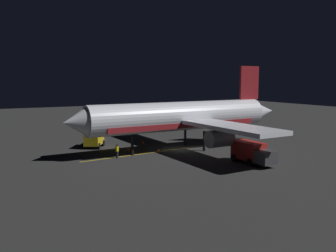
# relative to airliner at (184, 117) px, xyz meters

# --- Properties ---
(ground_plane) EXTENTS (180.00, 180.00, 0.20)m
(ground_plane) POSITION_rel_airliner_xyz_m (-0.03, 0.58, -4.68)
(ground_plane) COLOR #29292A
(apron_guide_stripe) EXTENTS (2.87, 21.36, 0.01)m
(apron_guide_stripe) POSITION_rel_airliner_xyz_m (0.12, 4.58, -4.58)
(apron_guide_stripe) COLOR gold
(apron_guide_stripe) RESTS_ON ground_plane
(airliner) EXTENTS (33.22, 34.36, 11.90)m
(airliner) POSITION_rel_airliner_xyz_m (0.00, 0.00, 0.00)
(airliner) COLOR silver
(airliner) RESTS_ON ground_plane
(baggage_truck) EXTENTS (5.70, 4.66, 2.52)m
(baggage_truck) POSITION_rel_airliner_xyz_m (7.84, 10.56, -3.31)
(baggage_truck) COLOR gold
(baggage_truck) RESTS_ON ground_plane
(catering_truck) EXTENTS (5.91, 2.41, 2.54)m
(catering_truck) POSITION_rel_airliner_xyz_m (-11.47, -2.53, -3.29)
(catering_truck) COLOR maroon
(catering_truck) RESTS_ON ground_plane
(ground_crew_worker) EXTENTS (0.40, 0.40, 1.74)m
(ground_crew_worker) POSITION_rel_airliner_xyz_m (-1.04, 10.41, -3.70)
(ground_crew_worker) COLOR black
(ground_crew_worker) RESTS_ON ground_plane
(traffic_cone_near_left) EXTENTS (0.50, 0.50, 0.55)m
(traffic_cone_near_left) POSITION_rel_airliner_xyz_m (7.01, 3.25, -4.33)
(traffic_cone_near_left) COLOR #EA590F
(traffic_cone_near_left) RESTS_ON ground_plane
(traffic_cone_near_right) EXTENTS (0.50, 0.50, 0.55)m
(traffic_cone_near_right) POSITION_rel_airliner_xyz_m (-0.73, 4.34, -4.33)
(traffic_cone_near_right) COLOR #EA590F
(traffic_cone_near_right) RESTS_ON ground_plane
(traffic_cone_under_wing) EXTENTS (0.50, 0.50, 0.55)m
(traffic_cone_under_wing) POSITION_rel_airliner_xyz_m (2.49, 7.41, -4.33)
(traffic_cone_under_wing) COLOR #EA590F
(traffic_cone_under_wing) RESTS_ON ground_plane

